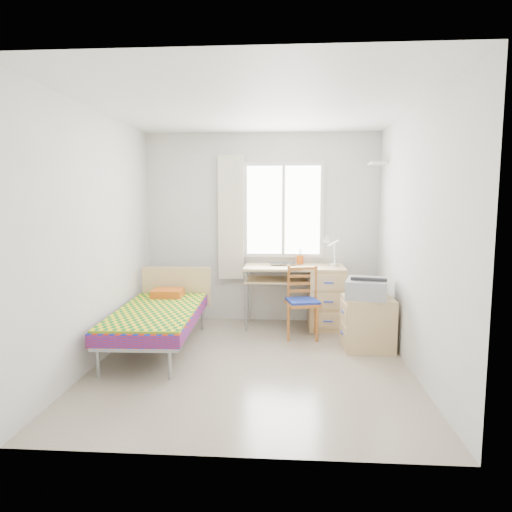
% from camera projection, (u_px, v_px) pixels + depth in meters
% --- Properties ---
extents(floor, '(3.50, 3.50, 0.00)m').
position_uv_depth(floor, '(252.00, 363.00, 4.75)').
color(floor, '#BCAD93').
rests_on(floor, ground).
extents(ceiling, '(3.50, 3.50, 0.00)m').
position_uv_depth(ceiling, '(252.00, 106.00, 4.43)').
color(ceiling, white).
rests_on(ceiling, wall_back).
extents(wall_back, '(3.20, 0.00, 3.20)m').
position_uv_depth(wall_back, '(262.00, 228.00, 6.32)').
color(wall_back, silver).
rests_on(wall_back, ground).
extents(wall_left, '(0.00, 3.50, 3.50)m').
position_uv_depth(wall_left, '(97.00, 238.00, 4.70)').
color(wall_left, silver).
rests_on(wall_left, ground).
extents(wall_right, '(0.00, 3.50, 3.50)m').
position_uv_depth(wall_right, '(414.00, 240.00, 4.48)').
color(wall_right, silver).
rests_on(wall_right, ground).
extents(window, '(1.10, 0.04, 1.30)m').
position_uv_depth(window, '(283.00, 210.00, 6.25)').
color(window, white).
rests_on(window, wall_back).
extents(curtain, '(0.35, 0.05, 1.70)m').
position_uv_depth(curtain, '(231.00, 218.00, 6.26)').
color(curtain, white).
rests_on(curtain, wall_back).
extents(floating_shelf, '(0.20, 0.32, 0.03)m').
position_uv_depth(floating_shelf, '(378.00, 163.00, 5.77)').
color(floating_shelf, white).
rests_on(floating_shelf, wall_right).
extents(bed, '(0.94, 1.91, 0.82)m').
position_uv_depth(bed, '(159.00, 314.00, 5.20)').
color(bed, '#95999D').
rests_on(bed, floor).
extents(desk, '(1.32, 0.61, 0.82)m').
position_uv_depth(desk, '(321.00, 295.00, 6.04)').
color(desk, tan).
rests_on(desk, floor).
extents(chair, '(0.46, 0.46, 0.88)m').
position_uv_depth(chair, '(303.00, 297.00, 5.64)').
color(chair, '#A76120').
rests_on(chair, floor).
extents(cabinet, '(0.57, 0.51, 0.60)m').
position_uv_depth(cabinet, '(367.00, 323.00, 5.17)').
color(cabinet, tan).
rests_on(cabinet, floor).
extents(printer, '(0.54, 0.59, 0.22)m').
position_uv_depth(printer, '(367.00, 288.00, 5.14)').
color(printer, '#A5A8AD').
rests_on(printer, cabinet).
extents(laptop, '(0.37, 0.27, 0.03)m').
position_uv_depth(laptop, '(283.00, 265.00, 6.04)').
color(laptop, black).
rests_on(laptop, desk).
extents(pen_cup, '(0.11, 0.11, 0.12)m').
position_uv_depth(pen_cup, '(300.00, 260.00, 6.18)').
color(pen_cup, '#D65817').
rests_on(pen_cup, desk).
extents(task_lamp, '(0.23, 0.32, 0.41)m').
position_uv_depth(task_lamp, '(331.00, 247.00, 5.87)').
color(task_lamp, white).
rests_on(task_lamp, desk).
extents(book, '(0.25, 0.28, 0.02)m').
position_uv_depth(book, '(278.00, 284.00, 6.02)').
color(book, gray).
rests_on(book, desk).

